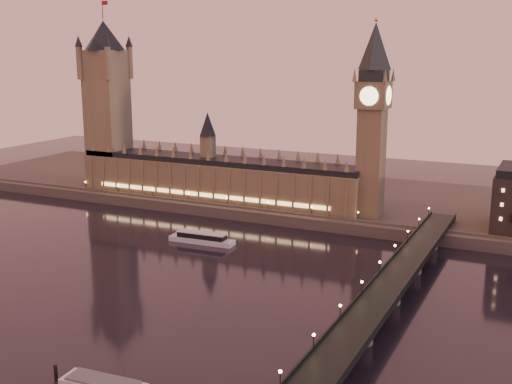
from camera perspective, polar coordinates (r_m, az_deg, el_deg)
ground at (r=271.43m, az=-8.55°, el=-7.87°), size 700.00×700.00×0.00m
far_embankment at (r=401.95m, az=8.41°, el=-0.71°), size 560.00×130.00×6.00m
palace_of_westminster at (r=385.51m, az=-3.50°, el=1.68°), size 180.00×26.62×52.00m
victoria_tower at (r=424.54m, az=-13.13°, el=8.37°), size 31.68×31.68×118.00m
big_ben at (r=343.90m, az=10.34°, el=7.30°), size 17.68×17.68×104.00m
westminster_bridge at (r=233.30m, az=10.67°, el=-9.97°), size 13.20×260.00×15.30m
cruise_boat_a at (r=320.93m, az=-4.84°, el=-4.11°), size 34.17×8.95×5.42m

